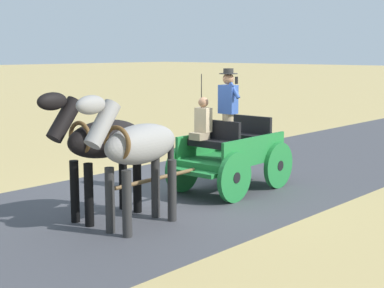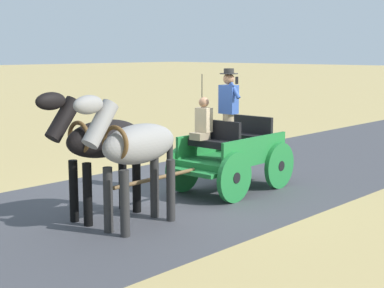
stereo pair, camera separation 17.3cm
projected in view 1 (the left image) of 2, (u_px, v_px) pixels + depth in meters
name	position (u px, v px, depth m)	size (l,w,h in m)	color
ground_plane	(188.00, 193.00, 11.85)	(200.00, 200.00, 0.00)	tan
road_surface	(188.00, 192.00, 11.85)	(5.48, 160.00, 0.01)	#424247
horse_drawn_carriage	(229.00, 151.00, 11.91)	(1.48, 4.51, 2.50)	#1E7233
horse_near_side	(137.00, 148.00, 9.27)	(0.69, 2.14, 2.21)	gray
horse_off_side	(101.00, 142.00, 9.82)	(0.61, 2.13, 2.21)	black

